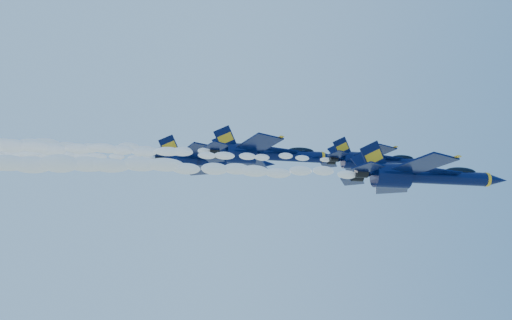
{
  "coord_description": "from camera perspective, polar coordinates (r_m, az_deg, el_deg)",
  "views": [
    {
      "loc": [
        -14.05,
        -64.57,
        130.26
      ],
      "look_at": [
        -4.13,
        0.25,
        153.22
      ],
      "focal_mm": 35.0,
      "sensor_mm": 36.0,
      "label": 1
    }
  ],
  "objects": [
    {
      "name": "jet_lead",
      "position": [
        62.98,
        18.42,
        -1.74
      ],
      "size": [
        19.67,
        16.13,
        7.31
      ],
      "color": "#060F38"
    },
    {
      "name": "smoke_trail_jet_lead",
      "position": [
        56.52,
        -15.2,
        -0.62
      ],
      "size": [
        53.43,
        2.51,
        2.26
      ],
      "primitive_type": "ellipsoid",
      "color": "white"
    },
    {
      "name": "jet_second",
      "position": [
        70.47,
        13.52,
        -0.09
      ],
      "size": [
        15.41,
        12.64,
        5.73
      ],
      "color": "#060F38"
    },
    {
      "name": "smoke_trail_jet_second",
      "position": [
        65.71,
        -14.49,
        0.99
      ],
      "size": [
        53.43,
        1.96,
        1.77
      ],
      "primitive_type": "ellipsoid",
      "color": "white"
    },
    {
      "name": "jet_third",
      "position": [
        72.93,
        1.32,
        0.67
      ],
      "size": [
        19.51,
        16.0,
        7.25
      ],
      "color": "#060F38"
    },
    {
      "name": "smoke_trail_jet_third",
      "position": [
        75.37,
        -25.95,
        1.63
      ],
      "size": [
        53.43,
        2.49,
        2.24
      ],
      "primitive_type": "ellipsoid",
      "color": "white"
    },
    {
      "name": "jet_fourth",
      "position": [
        81.62,
        -5.46,
        -0.07
      ],
      "size": [
        19.64,
        16.11,
        7.3
      ],
      "color": "#060F38"
    }
  ]
}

